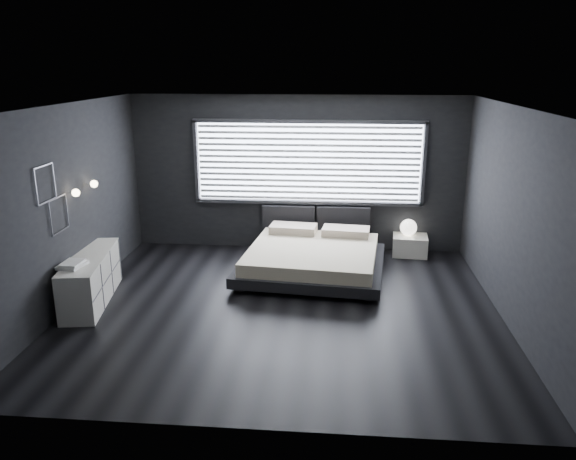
{
  "coord_description": "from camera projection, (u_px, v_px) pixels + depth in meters",
  "views": [
    {
      "loc": [
        0.71,
        -7.25,
        3.32
      ],
      "look_at": [
        0.0,
        0.85,
        0.9
      ],
      "focal_mm": 35.0,
      "sensor_mm": 36.0,
      "label": 1
    }
  ],
  "objects": [
    {
      "name": "dresser",
      "position": [
        91.0,
        279.0,
        8.08
      ],
      "size": [
        0.76,
        1.78,
        0.69
      ],
      "color": "silver",
      "rests_on": "ground"
    },
    {
      "name": "sconce_near",
      "position": [
        76.0,
        193.0,
        7.76
      ],
      "size": [
        0.18,
        0.11,
        0.11
      ],
      "color": "silver",
      "rests_on": "ground"
    },
    {
      "name": "headboard",
      "position": [
        316.0,
        220.0,
        10.25
      ],
      "size": [
        1.96,
        0.16,
        0.52
      ],
      "color": "black",
      "rests_on": "ground"
    },
    {
      "name": "nightstand",
      "position": [
        410.0,
        245.0,
        10.09
      ],
      "size": [
        0.65,
        0.56,
        0.36
      ],
      "primitive_type": "cube",
      "rotation": [
        0.0,
        0.0,
        -0.08
      ],
      "color": "silver",
      "rests_on": "ground"
    },
    {
      "name": "wall_art_lower",
      "position": [
        59.0,
        214.0,
        7.49
      ],
      "size": [
        0.01,
        0.48,
        0.48
      ],
      "color": "#47474C",
      "rests_on": "ground"
    },
    {
      "name": "orb_lamp",
      "position": [
        408.0,
        227.0,
        10.03
      ],
      "size": [
        0.3,
        0.3,
        0.3
      ],
      "primitive_type": "sphere",
      "color": "white",
      "rests_on": "nightstand"
    },
    {
      "name": "room",
      "position": [
        282.0,
        212.0,
        7.53
      ],
      "size": [
        6.04,
        6.0,
        2.8
      ],
      "color": "black",
      "rests_on": "ground"
    },
    {
      "name": "sconce_far",
      "position": [
        94.0,
        184.0,
        8.33
      ],
      "size": [
        0.18,
        0.11,
        0.11
      ],
      "color": "silver",
      "rests_on": "ground"
    },
    {
      "name": "bed",
      "position": [
        313.0,
        258.0,
        9.17
      ],
      "size": [
        2.47,
        2.38,
        0.59
      ],
      "color": "black",
      "rests_on": "ground"
    },
    {
      "name": "wall_art_upper",
      "position": [
        45.0,
        184.0,
        7.12
      ],
      "size": [
        0.01,
        0.48,
        0.48
      ],
      "color": "#47474C",
      "rests_on": "ground"
    },
    {
      "name": "book_stack",
      "position": [
        72.0,
        264.0,
        7.54
      ],
      "size": [
        0.33,
        0.41,
        0.08
      ],
      "color": "silver",
      "rests_on": "dresser"
    },
    {
      "name": "window",
      "position": [
        308.0,
        163.0,
        10.02
      ],
      "size": [
        4.14,
        0.09,
        1.52
      ],
      "color": "white",
      "rests_on": "ground"
    }
  ]
}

